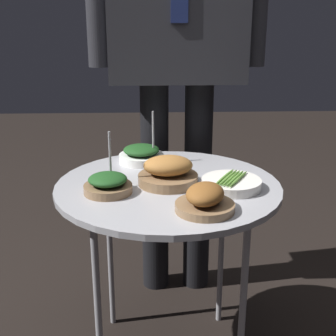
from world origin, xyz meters
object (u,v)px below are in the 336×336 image
Objects in this scene: bowl_asparagus_mid_left at (231,183)px; bowl_roast_center at (205,200)px; bowl_roast_near_rim at (167,172)px; bowl_spinach_front_center at (141,154)px; waiter_figure at (177,12)px; bowl_spinach_back_right at (108,184)px; serving_cart at (168,197)px.

bowl_roast_center is at bearing -121.14° from bowl_asparagus_mid_left.
bowl_roast_center is 0.87× the size of bowl_roast_near_rim.
bowl_spinach_front_center is 0.10× the size of waiter_figure.
bowl_spinach_back_right reaches higher than bowl_asparagus_mid_left.
bowl_spinach_front_center is 0.54m from waiter_figure.
bowl_roast_center is 0.92× the size of bowl_spinach_back_right.
bowl_spinach_back_right is 0.74m from waiter_figure.
bowl_asparagus_mid_left reaches higher than serving_cart.
bowl_asparagus_mid_left is 0.36m from bowl_spinach_back_right.
serving_cart is 3.79× the size of bowl_spinach_front_center.
serving_cart is at bearing -55.67° from bowl_roast_near_rim.
bowl_spinach_front_center is (-0.08, 0.21, -0.01)m from bowl_roast_near_rim.
serving_cart is at bearing -96.33° from waiter_figure.
bowl_spinach_front_center is (-0.08, 0.21, 0.07)m from serving_cart.
bowl_roast_near_rim reaches higher than bowl_roast_center.
serving_cart is 0.24m from bowl_spinach_front_center.
serving_cart is 0.23m from bowl_roast_center.
bowl_roast_near_rim is 1.06× the size of bowl_spinach_back_right.
bowl_spinach_front_center is at bearing 135.82° from bowl_asparagus_mid_left.
bowl_roast_near_rim is at bearing 165.88° from bowl_asparagus_mid_left.
bowl_roast_center is 0.45m from bowl_spinach_front_center.
bowl_spinach_back_right is (-0.36, -0.02, 0.01)m from bowl_asparagus_mid_left.
bowl_spinach_front_center reaches higher than bowl_spinach_back_right.
bowl_spinach_front_center is at bearing 110.67° from bowl_roast_near_rim.
bowl_spinach_front_center reaches higher than serving_cart.
bowl_roast_center is at bearing -67.77° from bowl_spinach_front_center.
bowl_roast_near_rim is 0.19m from bowl_asparagus_mid_left.
bowl_asparagus_mid_left is 0.70m from waiter_figure.
serving_cart is 3.86× the size of bowl_asparagus_mid_left.
bowl_roast_center is 0.18m from bowl_asparagus_mid_left.
bowl_spinach_back_right is at bearing -176.58° from bowl_asparagus_mid_left.
bowl_roast_near_rim reaches higher than bowl_asparagus_mid_left.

